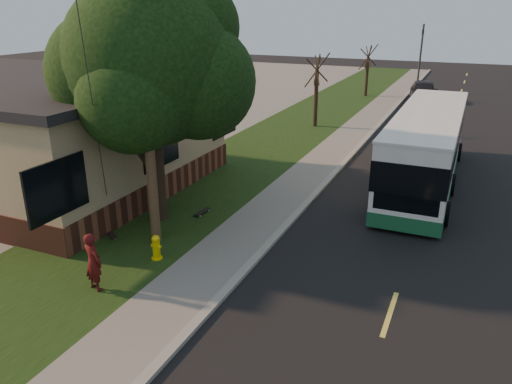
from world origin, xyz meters
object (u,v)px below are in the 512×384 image
Objects in this scene: distant_car at (423,91)px; skateboarder at (93,262)px; bare_tree_far at (367,71)px; traffic_signal at (421,54)px; skateboard_main at (202,212)px; transit_bus at (426,146)px; bare_tree_near at (316,91)px; dumpster at (178,148)px; fire_hydrant at (156,247)px; leafy_tree at (152,65)px; utility_pole at (145,92)px; skateboard_spare at (111,234)px.

skateboarder is at bearing -106.06° from distant_car.
bare_tree_far is 5.44m from traffic_signal.
skateboarder is at bearing -90.17° from bare_tree_far.
skateboard_main is 0.17× the size of distant_car.
traffic_signal is 0.50× the size of transit_bus.
bare_tree_near is 12.37m from distant_car.
distant_car is (8.67, 20.76, 0.11)m from dumpster.
bare_tree_far is at bearing -76.57° from skateboarder.
dumpster is at bearing 118.34° from fire_hydrant.
traffic_signal reaches higher than skateboarder.
dumpster is (-4.07, 10.47, -0.13)m from skateboarder.
bare_tree_near reaches higher than transit_bus.
transit_bus is (3.13, -24.03, -1.56)m from traffic_signal.
distant_car is at bearing -9.69° from bare_tree_far.
leafy_tree reaches higher than traffic_signal.
bare_tree_near is (-0.90, 18.00, 1.72)m from fire_hydrant.
transit_bus is (6.93, 8.98, -3.03)m from utility_pole.
traffic_signal reaches higher than skateboard_spare.
leafy_tree is 27.53m from distant_car.
distant_car is (-2.13, 19.26, -0.78)m from transit_bus.
bare_tree_far is 4.84× the size of skateboard_main.
leafy_tree reaches higher than dumpster.
traffic_signal is 36.25m from skateboarder.
transit_bus is (7.80, 7.32, -3.57)m from leafy_tree.
leafy_tree is 11.27m from transit_bus.
utility_pole reaches higher than bare_tree_near.
transit_bus reaches higher than dumpster.
traffic_signal is at bearing 84.79° from fire_hydrant.
distant_car is at bearing 82.02° from fire_hydrant.
bare_tree_near is at bearing 68.95° from dumpster.
traffic_signal is at bearing 80.97° from skateboard_spare.
transit_bus is at bearing 44.35° from skateboard_main.
distant_car is (4.10, 29.23, 0.39)m from fire_hydrant.
utility_pole is 11.74m from transit_bus.
skateboard_main is (0.05, 5.45, -0.72)m from skateboarder.
transit_bus reaches higher than skateboarder.
skateboard_main is (1.12, 0.80, -5.04)m from leafy_tree.
skateboard_spare is (-1.49, -0.31, -4.51)m from utility_pole.
utility_pole is at bearing -96.58° from traffic_signal.
dumpster is (-3.00, 5.82, -4.45)m from leafy_tree.
skateboard_main is (-3.55, -30.55, -3.04)m from traffic_signal.
skateboard_main is at bearing 84.01° from utility_pole.
distant_car is at bearing -84.77° from skateboarder.
leafy_tree is at bearing -63.39° from skateboarder.
fire_hydrant is at bearing -105.68° from distant_car.
transit_bus reaches higher than fire_hydrant.
distant_car is at bearing 67.34° from dumpster.
utility_pole reaches higher than transit_bus.
transit_bus is (7.13, -8.03, -0.55)m from bare_tree_near.
distant_car is (4.81, 28.24, -3.81)m from utility_pole.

